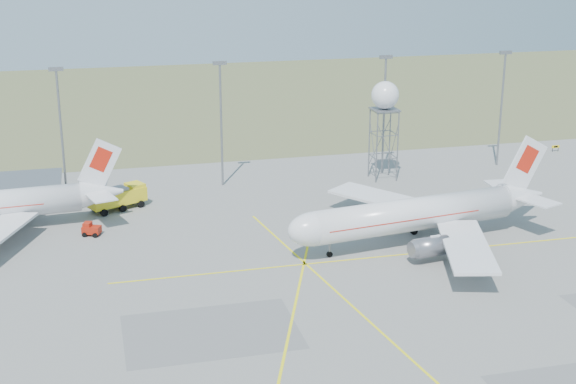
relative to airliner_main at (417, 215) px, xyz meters
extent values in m
plane|color=gray|center=(-10.59, -33.35, -4.07)|extent=(400.00, 400.00, 0.00)
cube|color=#4E6235|center=(-10.59, 106.65, -4.06)|extent=(400.00, 120.00, 0.03)
cylinder|color=slate|center=(-45.59, 32.65, 5.93)|extent=(0.36, 0.36, 20.00)
cube|color=slate|center=(-45.59, 32.65, 16.13)|extent=(2.20, 0.50, 0.60)
cylinder|color=slate|center=(-20.59, 32.65, 5.93)|extent=(0.36, 0.36, 20.00)
cube|color=slate|center=(-20.59, 32.65, 16.13)|extent=(2.20, 0.50, 0.60)
cylinder|color=slate|center=(7.41, 32.65, 5.93)|extent=(0.36, 0.36, 20.00)
cube|color=slate|center=(7.41, 32.65, 16.13)|extent=(2.20, 0.50, 0.60)
cylinder|color=slate|center=(29.41, 32.65, 5.93)|extent=(0.36, 0.36, 20.00)
cube|color=slate|center=(29.41, 32.65, 16.13)|extent=(2.20, 0.50, 0.60)
cylinder|color=black|center=(44.41, 38.65, -3.67)|extent=(0.10, 0.10, 0.80)
cylinder|color=black|center=(45.61, 38.65, -3.67)|extent=(0.10, 0.10, 0.80)
cube|color=yellow|center=(45.01, 38.65, -3.12)|extent=(1.60, 0.15, 0.50)
cube|color=black|center=(45.01, 38.57, -3.12)|extent=(0.80, 0.03, 0.30)
cylinder|color=silver|center=(-0.66, -0.10, 0.11)|extent=(29.00, 8.50, 4.41)
ellipsoid|color=silver|center=(-14.85, -2.16, 0.11)|extent=(7.62, 5.38, 4.41)
cube|color=black|center=(-16.15, -2.35, 0.78)|extent=(2.00, 2.64, 1.08)
cone|color=silver|center=(16.79, 2.45, 0.45)|extent=(7.18, 5.32, 4.41)
cube|color=silver|center=(16.79, 2.45, 5.08)|extent=(7.04, 1.35, 8.29)
cube|color=red|center=(17.01, 2.48, 5.85)|extent=(3.81, 0.92, 4.25)
cube|color=silver|center=(15.74, 5.86, 1.00)|extent=(4.36, 6.51, 0.20)
cube|color=silver|center=(16.75, -1.12, 1.00)|extent=(4.36, 6.51, 0.20)
cube|color=silver|center=(-0.46, 9.96, -0.99)|extent=(14.31, 17.55, 0.40)
cube|color=silver|center=(2.40, -9.68, -0.99)|extent=(10.41, 18.41, 0.40)
cylinder|color=slate|center=(-2.68, 6.07, -1.98)|extent=(4.95, 3.18, 2.54)
cylinder|color=slate|center=(-0.83, -6.58, -1.98)|extent=(4.95, 3.18, 2.54)
cube|color=red|center=(-2.85, -0.41, 0.22)|extent=(22.46, 7.58, 0.13)
cylinder|color=black|center=(-12.66, -1.84, -3.58)|extent=(0.87, 0.87, 0.99)
cube|color=black|center=(1.52, 0.22, -3.58)|extent=(2.04, 6.70, 0.99)
cylinder|color=slate|center=(1.52, 0.22, -3.08)|extent=(0.30, 0.30, 1.98)
cone|color=silver|center=(-40.29, 19.82, 0.08)|extent=(6.37, 4.51, 4.05)
cube|color=silver|center=(-40.29, 19.82, 4.34)|extent=(6.50, 0.80, 7.62)
cube|color=red|center=(-40.09, 19.83, 5.05)|extent=(3.51, 0.61, 3.91)
cube|color=silver|center=(-41.04, 23.01, 0.59)|extent=(3.66, 5.81, 0.18)
cube|color=silver|center=(-40.55, 16.55, 0.59)|extent=(3.66, 5.81, 0.18)
cube|color=black|center=(-54.43, 18.73, -3.62)|extent=(1.48, 6.14, 0.91)
cylinder|color=slate|center=(-54.43, 18.73, -3.16)|extent=(0.26, 0.26, 1.82)
cylinder|color=slate|center=(4.48, 27.77, 1.91)|extent=(0.22, 0.22, 11.98)
cylinder|color=slate|center=(8.17, 27.77, 1.91)|extent=(0.22, 0.22, 11.98)
cylinder|color=slate|center=(8.17, 31.45, 1.91)|extent=(0.22, 0.22, 11.98)
cylinder|color=slate|center=(4.48, 31.45, 1.91)|extent=(0.22, 0.22, 11.98)
cube|color=slate|center=(6.33, 29.61, 7.90)|extent=(4.28, 4.28, 0.23)
sphere|color=silver|center=(6.33, 29.61, 10.30)|extent=(4.61, 4.61, 4.61)
cube|color=yellow|center=(-38.05, 24.21, -2.14)|extent=(9.10, 6.47, 2.13)
cube|color=yellow|center=(-35.27, 25.58, -1.27)|extent=(3.28, 3.46, 1.36)
cube|color=black|center=(-34.66, 25.88, -1.17)|extent=(1.20, 2.30, 0.97)
cube|color=slate|center=(-38.91, 23.78, -0.88)|extent=(5.37, 4.23, 0.39)
cube|color=#A11C0B|center=(-42.07, 13.77, -3.26)|extent=(2.79, 2.32, 0.98)
cube|color=#A11C0B|center=(-42.57, 13.97, -2.50)|extent=(1.40, 1.58, 0.54)
camera|label=1|loc=(-41.21, -93.02, 34.99)|focal=50.00mm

